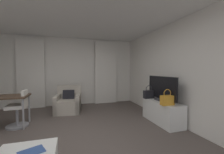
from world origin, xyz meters
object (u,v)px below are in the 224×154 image
object	(u,v)px
magazine_open	(31,152)
handbag_secondary	(167,100)
tv_console	(162,112)
handbag_primary	(149,94)
tv_flatscreen	(162,89)
armchair	(68,103)
desk_chair	(19,110)

from	to	relation	value
magazine_open	handbag_secondary	size ratio (longest dim) A/B	0.92
tv_console	handbag_primary	world-z (taller)	handbag_primary
tv_flatscreen	handbag_secondary	world-z (taller)	tv_flatscreen
armchair	tv_console	size ratio (longest dim) A/B	0.74
desk_chair	handbag_primary	distance (m)	3.37
tv_flatscreen	handbag_primary	world-z (taller)	tv_flatscreen
tv_console	handbag_secondary	world-z (taller)	handbag_secondary
desk_chair	handbag_primary	xyz separation A→B (m)	(3.34, -0.35, 0.29)
magazine_open	tv_flatscreen	xyz separation A→B (m)	(2.75, 1.24, 0.49)
desk_chair	tv_flatscreen	world-z (taller)	tv_flatscreen
tv_flatscreen	handbag_secondary	xyz separation A→B (m)	(-0.15, -0.41, -0.18)
tv_console	tv_flatscreen	size ratio (longest dim) A/B	1.06
armchair	tv_flatscreen	distance (m)	2.92
tv_flatscreen	handbag_secondary	distance (m)	0.47
armchair	handbag_primary	distance (m)	2.57
tv_flatscreen	desk_chair	bearing A→B (deg)	167.80
tv_console	desk_chair	bearing A→B (deg)	167.35
magazine_open	armchair	bearing A→B (deg)	81.85
tv_flatscreen	armchair	bearing A→B (deg)	144.81
magazine_open	handbag_primary	xyz separation A→B (m)	(2.62, 1.64, 0.31)
armchair	handbag_secondary	xyz separation A→B (m)	(2.19, -2.06, 0.40)
desk_chair	magazine_open	distance (m)	2.12
magazine_open	desk_chair	bearing A→B (deg)	109.88
tv_flatscreen	magazine_open	bearing A→B (deg)	-155.79
armchair	tv_console	distance (m)	2.88
magazine_open	handbag_secondary	xyz separation A→B (m)	(2.60, 0.83, 0.31)
magazine_open	handbag_primary	bearing A→B (deg)	32.02
desk_chair	tv_flatscreen	size ratio (longest dim) A/B	0.79
tv_console	magazine_open	bearing A→B (deg)	-156.29
tv_flatscreen	handbag_primary	xyz separation A→B (m)	(-0.13, 0.40, -0.18)
handbag_secondary	tv_console	bearing A→B (deg)	68.43
tv_console	handbag_primary	size ratio (longest dim) A/B	3.20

